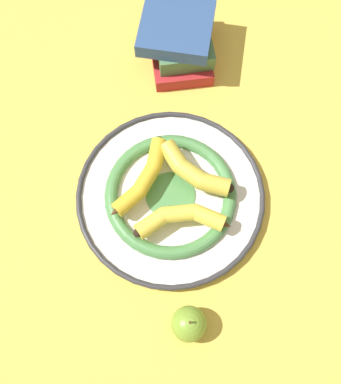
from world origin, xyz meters
TOP-DOWN VIEW (x-y plane):
  - ground_plane at (0.00, 0.00)m, footprint 2.80×2.80m
  - decorative_bowl at (-0.03, -0.03)m, footprint 0.39×0.39m
  - banana_a at (-0.01, -0.09)m, footprint 0.20×0.07m
  - banana_b at (-0.09, -0.01)m, footprint 0.12×0.18m
  - banana_c at (0.01, 0.01)m, footprint 0.15×0.14m
  - book_stack at (-0.01, 0.34)m, footprint 0.18×0.22m
  - apple at (-0.00, -0.29)m, footprint 0.07×0.07m

SIDE VIEW (x-z plane):
  - ground_plane at x=0.00m, z-range 0.00..0.00m
  - decorative_bowl at x=-0.03m, z-range 0.00..0.03m
  - apple at x=0.00m, z-range -0.01..0.07m
  - banana_b at x=-0.09m, z-range 0.04..0.07m
  - banana_a at x=-0.01m, z-range 0.04..0.07m
  - banana_c at x=0.01m, z-range 0.04..0.07m
  - book_stack at x=-0.01m, z-range 0.00..0.11m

